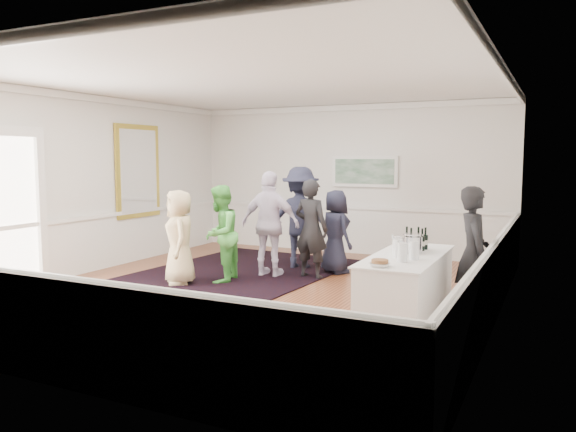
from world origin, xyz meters
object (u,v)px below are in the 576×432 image
at_px(guest_tan, 179,237).
at_px(guest_dark_b, 311,229).
at_px(ice_bucket, 413,244).
at_px(serving_table, 407,288).
at_px(guest_dark_a, 300,218).
at_px(nut_bowl, 380,263).
at_px(guest_green, 220,234).
at_px(guest_lilac, 270,224).
at_px(bartender, 473,253).
at_px(guest_navy, 336,232).

xyz_separation_m(guest_tan, guest_dark_b, (1.74, 1.39, 0.08)).
xyz_separation_m(guest_dark_b, ice_bucket, (2.16, -1.69, 0.12)).
bearing_deg(serving_table, guest_dark_b, 138.81).
distance_m(guest_dark_a, nut_bowl, 4.30).
bearing_deg(nut_bowl, guest_green, 151.30).
bearing_deg(ice_bucket, nut_bowl, -96.30).
relative_size(guest_green, guest_lilac, 0.88).
distance_m(guest_dark_a, ice_bucket, 3.59).
bearing_deg(serving_table, guest_green, 164.77).
height_order(serving_table, guest_tan, guest_tan).
height_order(serving_table, ice_bucket, ice_bucket).
xyz_separation_m(bartender, guest_dark_a, (-3.39, 2.07, 0.09)).
bearing_deg(guest_green, guest_dark_a, 145.89).
relative_size(bartender, guest_lilac, 0.93).
height_order(guest_navy, nut_bowl, guest_navy).
height_order(guest_dark_b, guest_navy, guest_dark_b).
distance_m(serving_table, guest_lilac, 3.33).
height_order(guest_green, guest_navy, guest_green).
distance_m(guest_lilac, ice_bucket, 3.22).
relative_size(guest_dark_a, ice_bucket, 7.33).
height_order(bartender, guest_dark_b, bartender).
distance_m(bartender, guest_dark_a, 3.97).
xyz_separation_m(serving_table, guest_lilac, (-2.83, 1.68, 0.49)).
bearing_deg(nut_bowl, guest_lilac, 136.97).
height_order(guest_tan, ice_bucket, guest_tan).
bearing_deg(serving_table, ice_bucket, 82.88).
height_order(guest_lilac, ice_bucket, guest_lilac).
height_order(guest_green, nut_bowl, guest_green).
xyz_separation_m(bartender, guest_dark_b, (-2.86, 1.37, -0.00)).
bearing_deg(guest_green, guest_lilac, 133.86).
relative_size(serving_table, guest_dark_a, 1.12).
bearing_deg(serving_table, guest_lilac, 149.31).
relative_size(guest_green, guest_navy, 1.08).
distance_m(guest_dark_b, ice_bucket, 2.74).
xyz_separation_m(guest_green, guest_lilac, (0.54, 0.76, 0.11)).
relative_size(guest_navy, ice_bucket, 5.77).
bearing_deg(bartender, guest_dark_a, 36.54).
bearing_deg(bartender, nut_bowl, 127.17).
bearing_deg(guest_dark_b, guest_lilac, 22.28).
bearing_deg(guest_dark_b, serving_table, 145.87).
distance_m(guest_green, guest_dark_b, 1.56).
bearing_deg(ice_bucket, guest_lilac, 152.24).
bearing_deg(guest_tan, nut_bowl, 27.49).
xyz_separation_m(guest_green, nut_bowl, (3.27, -1.79, 0.09)).
bearing_deg(guest_dark_a, guest_navy, 162.87).
height_order(serving_table, bartender, bartender).
xyz_separation_m(guest_tan, guest_lilac, (1.04, 1.20, 0.15)).
relative_size(serving_table, ice_bucket, 8.18).
relative_size(guest_tan, guest_dark_b, 0.91).
bearing_deg(guest_navy, guest_tan, 81.25).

